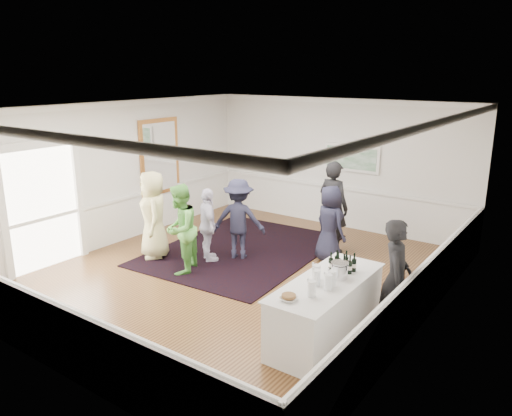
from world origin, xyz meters
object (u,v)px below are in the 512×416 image
Objects in this scene: ice_bucket at (339,271)px; guest_dark_a at (239,219)px; nut_bowl at (289,298)px; guest_green at (180,229)px; guest_dark_b at (333,207)px; guest_lilac at (208,225)px; guest_tan at (153,215)px; serving_table at (326,310)px; bartender at (396,278)px; guest_navy at (330,224)px.

guest_dark_a is at bearing 151.68° from ice_bucket.
nut_bowl is at bearing -102.14° from ice_bucket.
guest_dark_a is at bearing 137.97° from guest_green.
nut_bowl is at bearing 120.04° from guest_dark_b.
guest_green is 0.88× the size of guest_dark_b.
guest_lilac is 4.00m from nut_bowl.
guest_tan reaches higher than guest_dark_a.
serving_table is 1.26× the size of bartender.
ice_bucket is (3.59, -0.42, 0.15)m from guest_green.
guest_tan is 3.67m from guest_navy.
guest_dark_b reaches higher than guest_tan.
guest_green is 6.79× the size of ice_bucket.
guest_navy is at bearing 109.21° from nut_bowl.
guest_lilac is (-3.45, 1.38, 0.31)m from serving_table.
serving_table is at bearing 126.20° from guest_dark_b.
guest_green is 1.35m from guest_dark_a.
guest_dark_b is 8.49× the size of nut_bowl.
guest_green reaches higher than serving_table.
guest_green is 1.14× the size of guest_lilac.
guest_lilac is at bearing 146.21° from nut_bowl.
ice_bucket is (0.09, 0.19, 0.57)m from serving_table.
serving_table is 3.82m from guest_dark_b.
guest_lilac reaches higher than ice_bucket.
guest_green is 3.67m from nut_bowl.
serving_table is at bearing 81.24° from nut_bowl.
guest_tan is 1.05× the size of guest_green.
guest_dark_a is (-3.79, 1.15, -0.04)m from bartender.
guest_dark_b is 3.65m from ice_bucket.
guest_dark_a is (-3.04, 1.88, 0.39)m from serving_table.
serving_table is at bearing 141.35° from guest_navy.
guest_lilac is (0.04, 0.77, -0.11)m from guest_green.
guest_dark_b reaches higher than guest_dark_a.
guest_tan is 1.79m from guest_dark_a.
nut_bowl is (1.51, -4.25, -0.05)m from guest_dark_b.
guest_navy is (0.23, -0.59, -0.20)m from guest_dark_b.
guest_dark_b reaches higher than bartender.
guest_dark_b is at bearing 78.50° from guest_tan.
guest_lilac is at bearing 161.52° from ice_bucket.
guest_green reaches higher than guest_dark_a.
serving_table is 1.13m from bartender.
bartender is 0.96× the size of guest_tan.
ice_bucket is (3.54, -1.18, 0.26)m from guest_lilac.
nut_bowl is (-0.13, -0.85, 0.49)m from serving_table.
guest_navy is at bearing 116.54° from serving_table.
ice_bucket reaches higher than nut_bowl.
guest_dark_a is 3.56m from ice_bucket.
guest_navy reaches higher than serving_table.
ice_bucket reaches higher than serving_table.
guest_green is at bearing 44.91° from guest_dark_a.
guest_dark_b is at bearing 109.54° from nut_bowl.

